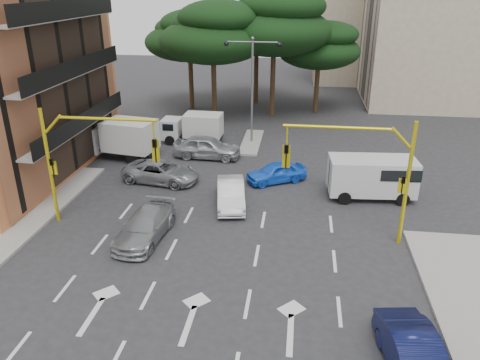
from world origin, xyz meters
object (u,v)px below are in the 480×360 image
object	(u,v)px
car_silver_cross_a	(161,172)
car_silver_cross_b	(207,147)
box_truck_a	(118,139)
car_blue_compact	(276,172)
car_navy_parked	(415,358)
car_silver_wagon	(145,226)
box_truck_b	(193,128)
car_white_hatch	(231,193)
signal_mast_right	(368,166)
signal_mast_left	(82,152)
street_lamp_center	(252,72)
van_white	(371,178)

from	to	relation	value
car_silver_cross_a	car_silver_cross_b	bearing A→B (deg)	-14.15
box_truck_a	car_silver_cross_b	bearing A→B (deg)	-72.78
car_blue_compact	car_navy_parked	world-z (taller)	car_navy_parked
car_silver_cross_a	car_silver_cross_b	world-z (taller)	car_silver_cross_b
car_silver_wagon	box_truck_b	distance (m)	14.70
car_white_hatch	car_silver_wagon	distance (m)	5.50
signal_mast_right	signal_mast_left	xyz separation A→B (m)	(-13.61, 0.00, 0.00)
street_lamp_center	box_truck_a	bearing A→B (deg)	-153.38
car_silver_wagon	car_silver_cross_a	xyz separation A→B (m)	(-1.23, 6.87, -0.01)
car_navy_parked	box_truck_b	distance (m)	25.01
car_silver_wagon	box_truck_a	size ratio (longest dim) A/B	0.82
car_silver_wagon	street_lamp_center	bearing A→B (deg)	82.43
street_lamp_center	car_silver_wagon	size ratio (longest dim) A/B	1.69
car_navy_parked	box_truck_b	bearing A→B (deg)	109.88
car_silver_cross_b	car_silver_cross_a	bearing A→B (deg)	159.44
signal_mast_left	box_truck_a	world-z (taller)	signal_mast_left
car_silver_cross_a	car_silver_cross_b	xyz separation A→B (m)	(1.98, 4.61, 0.14)
car_silver_cross_b	car_navy_parked	bearing A→B (deg)	-148.32
signal_mast_right	car_silver_cross_a	xyz separation A→B (m)	(-11.54, 5.72, -3.23)
signal_mast_right	box_truck_a	bearing A→B (deg)	148.80
street_lamp_center	car_blue_compact	bearing A→B (deg)	-72.24
signal_mast_right	street_lamp_center	xyz separation A→B (m)	(-6.80, 14.01, 1.54)
box_truck_b	street_lamp_center	bearing A→B (deg)	-82.61
car_blue_compact	car_silver_cross_b	size ratio (longest dim) A/B	0.80
signal_mast_left	car_navy_parked	world-z (taller)	signal_mast_left
signal_mast_left	box_truck_a	xyz separation A→B (m)	(-2.13, 9.53, -2.50)
signal_mast_right	box_truck_b	bearing A→B (deg)	129.92
car_blue_compact	car_silver_wagon	bearing A→B (deg)	-64.83
car_silver_wagon	car_navy_parked	world-z (taller)	car_navy_parked
car_silver_cross_b	box_truck_b	size ratio (longest dim) A/B	1.00
car_silver_cross_a	van_white	bearing A→B (deg)	-83.56
car_white_hatch	box_truck_a	bearing A→B (deg)	134.07
street_lamp_center	car_silver_cross_b	distance (m)	6.52
signal_mast_right	van_white	size ratio (longest dim) A/B	1.25
street_lamp_center	car_silver_cross_b	xyz separation A→B (m)	(-2.75, -3.68, -4.63)
car_silver_wagon	car_silver_cross_a	bearing A→B (deg)	105.58
car_silver_cross_b	box_truck_a	xyz separation A→B (m)	(-6.18, -0.80, 0.59)
signal_mast_left	car_silver_wagon	xyz separation A→B (m)	(3.30, -1.15, -3.22)
car_white_hatch	car_silver_wagon	xyz separation A→B (m)	(-3.55, -4.21, -0.02)
car_white_hatch	car_silver_wagon	size ratio (longest dim) A/B	0.91
car_white_hatch	van_white	bearing A→B (deg)	4.77
signal_mast_right	car_silver_cross_b	xyz separation A→B (m)	(-9.55, 10.33, -3.09)
car_silver_wagon	van_white	world-z (taller)	van_white
signal_mast_left	box_truck_b	xyz separation A→B (m)	(2.30, 13.51, -2.73)
car_white_hatch	van_white	distance (m)	8.09
street_lamp_center	car_silver_cross_b	size ratio (longest dim) A/B	1.66
car_silver_cross_a	box_truck_a	size ratio (longest dim) A/B	0.84
signal_mast_left	car_silver_wagon	bearing A→B (deg)	-19.23
street_lamp_center	car_blue_compact	xyz separation A→B (m)	(2.35, -7.33, -4.79)
car_white_hatch	car_blue_compact	xyz separation A→B (m)	(2.30, 3.62, -0.05)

